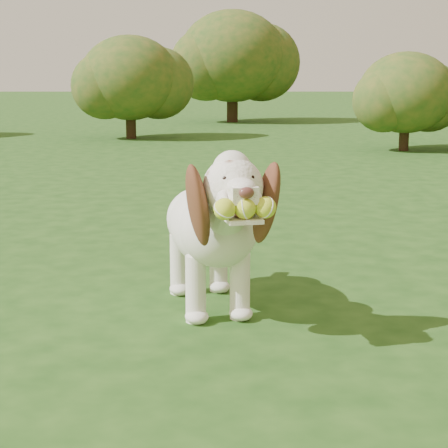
{
  "coord_description": "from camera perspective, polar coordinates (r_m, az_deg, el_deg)",
  "views": [
    {
      "loc": [
        0.27,
        -4.04,
        1.14
      ],
      "look_at": [
        0.28,
        -0.82,
        0.48
      ],
      "focal_mm": 60.0,
      "sensor_mm": 36.0,
      "label": 1
    }
  ],
  "objects": [
    {
      "name": "shrub_c",
      "position": [
        11.32,
        13.7,
        9.69
      ],
      "size": [
        1.38,
        1.38,
        1.43
      ],
      "color": "#382314",
      "rests_on": "ground"
    },
    {
      "name": "dog",
      "position": [
        3.54,
        -0.92,
        0.08
      ],
      "size": [
        0.6,
        1.26,
        0.82
      ],
      "rotation": [
        0.0,
        0.0,
        0.22
      ],
      "color": "white",
      "rests_on": "ground"
    },
    {
      "name": "shrub_b",
      "position": [
        13.13,
        -7.19,
        10.98
      ],
      "size": [
        1.7,
        1.7,
        1.76
      ],
      "color": "#382314",
      "rests_on": "ground"
    },
    {
      "name": "ground",
      "position": [
        4.21,
        -3.86,
        -4.23
      ],
      "size": [
        80.0,
        80.0,
        0.0
      ],
      "primitive_type": "plane",
      "color": "#1B4112",
      "rests_on": "ground"
    },
    {
      "name": "shrub_i",
      "position": [
        17.34,
        0.65,
        12.66
      ],
      "size": [
        2.43,
        2.43,
        2.52
      ],
      "color": "#382314",
      "rests_on": "ground"
    }
  ]
}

